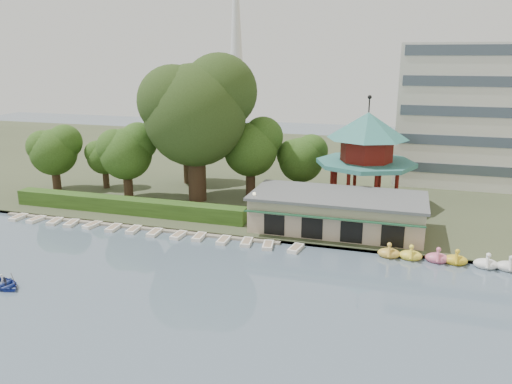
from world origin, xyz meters
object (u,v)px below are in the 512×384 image
at_px(dock, 136,226).
at_px(big_tree, 197,108).
at_px(rowboat_with_passengers, 4,281).
at_px(pavilion, 367,150).
at_px(boathouse, 337,212).

bearing_deg(dock, big_tree, 73.91).
xyz_separation_m(dock, rowboat_with_passengers, (-2.77, -16.67, 0.39)).
distance_m(pavilion, rowboat_with_passengers, 41.90).
xyz_separation_m(big_tree, rowboat_with_passengers, (-5.94, -27.68, -11.88)).
xyz_separation_m(pavilion, rowboat_with_passengers, (-26.77, -31.47, -6.97)).
distance_m(dock, rowboat_with_passengers, 16.90).
height_order(pavilion, big_tree, big_tree).
height_order(boathouse, big_tree, big_tree).
relative_size(dock, rowboat_with_passengers, 5.85).
relative_size(dock, boathouse, 1.83).
bearing_deg(boathouse, rowboat_with_passengers, -139.12).
height_order(big_tree, rowboat_with_passengers, big_tree).
bearing_deg(big_tree, dock, -106.09).
height_order(dock, pavilion, pavilion).
bearing_deg(dock, pavilion, 31.66).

